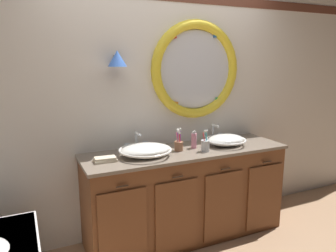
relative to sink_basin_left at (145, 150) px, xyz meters
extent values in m
plane|color=tan|center=(0.31, -0.23, -0.95)|extent=(14.00, 14.00, 0.00)
cube|color=silver|center=(0.31, 0.36, 0.35)|extent=(6.40, 0.08, 2.60)
ellipsoid|color=silver|center=(0.68, 0.30, 0.69)|extent=(0.89, 0.02, 0.78)
torus|color=yellow|center=(0.68, 0.30, 0.69)|extent=(0.99, 0.10, 0.99)
cube|color=yellow|center=(1.12, 0.29, 0.70)|extent=(0.05, 0.01, 0.05)
cube|color=#2866B7|center=(0.89, 0.29, 1.03)|extent=(0.05, 0.01, 0.05)
cube|color=red|center=(0.42, 0.29, 1.01)|extent=(0.05, 0.01, 0.05)
cube|color=green|center=(0.23, 0.29, 0.71)|extent=(0.05, 0.01, 0.05)
cube|color=orange|center=(0.44, 0.29, 0.35)|extent=(0.05, 0.01, 0.05)
cube|color=green|center=(0.94, 0.29, 0.37)|extent=(0.05, 0.01, 0.05)
cylinder|color=#4C3823|center=(-0.17, 0.27, 0.82)|extent=(0.02, 0.09, 0.02)
cone|color=blue|center=(-0.17, 0.22, 0.80)|extent=(0.17, 0.17, 0.14)
cube|color=brown|center=(0.43, 0.03, -0.52)|extent=(1.96, 0.57, 0.86)
cube|color=gray|center=(0.43, 0.03, -0.07)|extent=(1.99, 0.61, 0.03)
cube|color=gray|center=(0.43, 0.31, -0.14)|extent=(1.96, 0.02, 0.11)
cube|color=brown|center=(-0.30, -0.27, -0.56)|extent=(0.41, 0.02, 0.66)
cylinder|color=#422D1E|center=(-0.30, -0.28, -0.19)|extent=(0.10, 0.01, 0.01)
cube|color=brown|center=(0.19, -0.27, -0.56)|extent=(0.41, 0.02, 0.66)
cylinder|color=#422D1E|center=(0.19, -0.28, -0.19)|extent=(0.10, 0.01, 0.01)
cube|color=brown|center=(0.67, -0.27, -0.56)|extent=(0.41, 0.02, 0.66)
cylinder|color=#422D1E|center=(0.67, -0.28, -0.19)|extent=(0.10, 0.01, 0.01)
cube|color=brown|center=(1.16, -0.27, -0.56)|extent=(0.41, 0.02, 0.66)
cylinder|color=#422D1E|center=(1.16, -0.28, -0.19)|extent=(0.10, 0.01, 0.01)
ellipsoid|color=white|center=(0.00, 0.00, 0.00)|extent=(0.46, 0.33, 0.11)
torus|color=white|center=(0.00, 0.00, 0.00)|extent=(0.48, 0.48, 0.02)
cylinder|color=silver|center=(0.00, 0.00, 0.00)|extent=(0.03, 0.03, 0.01)
ellipsoid|color=white|center=(0.86, 0.00, 0.00)|extent=(0.39, 0.29, 0.11)
torus|color=white|center=(0.86, 0.00, 0.00)|extent=(0.41, 0.41, 0.02)
cylinder|color=silver|center=(0.86, 0.00, 0.00)|extent=(0.03, 0.03, 0.01)
cylinder|color=silver|center=(0.00, 0.24, -0.04)|extent=(0.05, 0.05, 0.02)
cylinder|color=silver|center=(0.00, 0.24, 0.04)|extent=(0.02, 0.02, 0.14)
sphere|color=silver|center=(0.00, 0.24, 0.11)|extent=(0.03, 0.03, 0.03)
cylinder|color=silver|center=(0.00, 0.18, 0.11)|extent=(0.02, 0.13, 0.02)
cylinder|color=silver|center=(-0.09, 0.24, -0.02)|extent=(0.04, 0.04, 0.06)
cylinder|color=silver|center=(0.09, 0.24, -0.02)|extent=(0.04, 0.04, 0.06)
cube|color=silver|center=(-0.09, 0.24, 0.01)|extent=(0.05, 0.01, 0.01)
cube|color=silver|center=(0.09, 0.24, 0.01)|extent=(0.05, 0.01, 0.01)
cylinder|color=silver|center=(0.86, 0.24, -0.04)|extent=(0.05, 0.05, 0.02)
cylinder|color=silver|center=(0.86, 0.24, 0.04)|extent=(0.02, 0.02, 0.15)
sphere|color=silver|center=(0.86, 0.24, 0.11)|extent=(0.03, 0.03, 0.03)
cylinder|color=silver|center=(0.86, 0.19, 0.11)|extent=(0.02, 0.11, 0.02)
cylinder|color=silver|center=(0.78, 0.24, -0.02)|extent=(0.04, 0.04, 0.06)
cylinder|color=silver|center=(0.95, 0.24, -0.02)|extent=(0.04, 0.04, 0.06)
cube|color=silver|center=(0.78, 0.24, 0.01)|extent=(0.05, 0.01, 0.01)
cube|color=silver|center=(0.95, 0.24, 0.01)|extent=(0.05, 0.01, 0.01)
cylinder|color=#996647|center=(0.35, 0.02, -0.01)|extent=(0.08, 0.08, 0.09)
torus|color=#996647|center=(0.35, 0.02, 0.03)|extent=(0.09, 0.09, 0.01)
cylinder|color=purple|center=(0.36, 0.03, 0.05)|extent=(0.01, 0.02, 0.18)
cube|color=white|center=(0.36, 0.03, 0.15)|extent=(0.02, 0.02, 0.02)
cylinder|color=purple|center=(0.34, 0.04, 0.05)|extent=(0.02, 0.01, 0.18)
cube|color=white|center=(0.34, 0.04, 0.14)|extent=(0.01, 0.02, 0.02)
cylinder|color=pink|center=(0.33, 0.02, 0.04)|extent=(0.04, 0.02, 0.17)
cube|color=white|center=(0.33, 0.02, 0.14)|extent=(0.02, 0.02, 0.02)
cylinder|color=#E0383D|center=(0.35, 0.01, 0.03)|extent=(0.01, 0.03, 0.15)
cube|color=white|center=(0.35, 0.01, 0.12)|extent=(0.01, 0.02, 0.02)
cylinder|color=silver|center=(0.56, -0.10, 0.00)|extent=(0.08, 0.08, 0.10)
torus|color=silver|center=(0.56, -0.10, 0.05)|extent=(0.09, 0.09, 0.01)
cylinder|color=#19ADB2|center=(0.57, -0.10, 0.04)|extent=(0.02, 0.02, 0.17)
cube|color=white|center=(0.57, -0.10, 0.14)|extent=(0.02, 0.02, 0.02)
cylinder|color=#E0383D|center=(0.55, -0.10, 0.04)|extent=(0.03, 0.03, 0.17)
cube|color=white|center=(0.55, -0.10, 0.14)|extent=(0.02, 0.02, 0.03)
cylinder|color=pink|center=(0.52, 0.05, 0.02)|extent=(0.05, 0.05, 0.14)
cylinder|color=silver|center=(0.52, 0.05, 0.10)|extent=(0.03, 0.03, 0.02)
cylinder|color=silver|center=(0.52, 0.03, 0.11)|extent=(0.01, 0.04, 0.01)
cube|color=beige|center=(-0.37, -0.01, -0.05)|extent=(0.19, 0.10, 0.02)
cube|color=beige|center=(-0.37, -0.01, -0.03)|extent=(0.18, 0.11, 0.02)
camera|label=1|loc=(-0.98, -2.59, 0.80)|focal=34.45mm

